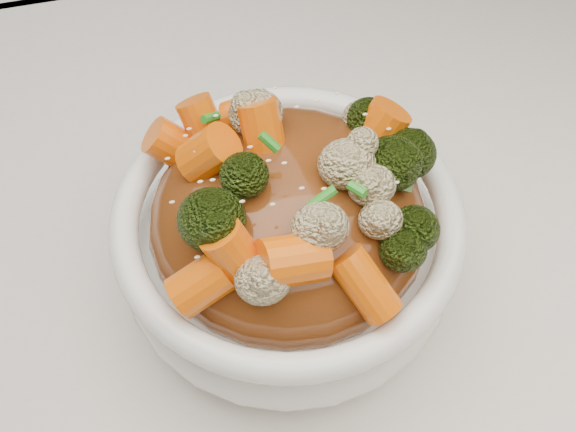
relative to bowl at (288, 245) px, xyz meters
name	(u,v)px	position (x,y,z in m)	size (l,w,h in m)	color
tablecloth	(319,316)	(0.02, -0.03, -0.06)	(1.20, 0.80, 0.04)	silver
bowl	(288,245)	(0.00, 0.00, 0.00)	(0.22, 0.22, 0.09)	white
sauce_base	(288,219)	(0.00, 0.00, 0.03)	(0.18, 0.18, 0.10)	#5F2D10
carrots	(288,153)	(0.00, 0.00, 0.09)	(0.18, 0.18, 0.05)	#E96107
broccoli	(288,154)	(0.00, 0.00, 0.09)	(0.18, 0.18, 0.04)	black
cauliflower	(288,156)	(0.00, 0.00, 0.09)	(0.18, 0.18, 0.04)	#CEBE8D
scallions	(288,151)	(0.00, 0.00, 0.09)	(0.13, 0.13, 0.02)	#24831E
sesame_seeds	(288,151)	(0.00, 0.00, 0.09)	(0.16, 0.16, 0.01)	beige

